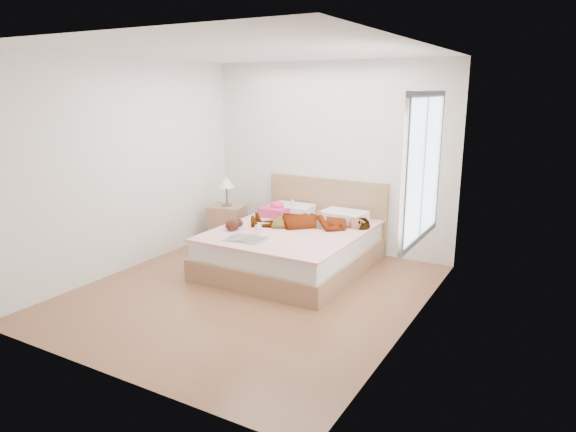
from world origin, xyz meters
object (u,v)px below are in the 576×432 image
at_px(woman, 311,218).
at_px(nightstand, 227,222).
at_px(magazine, 245,239).
at_px(plush_toy, 234,225).
at_px(coffee_mug, 258,229).
at_px(phone, 292,202).
at_px(towel, 276,210).
at_px(bed, 295,245).

xyz_separation_m(woman, nightstand, (-1.48, 0.21, -0.28)).
relative_size(magazine, plush_toy, 1.85).
xyz_separation_m(coffee_mug, nightstand, (-1.06, 0.80, -0.22)).
bearing_deg(phone, magazine, -107.52).
relative_size(woman, towel, 3.78).
xyz_separation_m(bed, coffee_mug, (-0.27, -0.44, 0.28)).
distance_m(magazine, nightstand, 1.58).
height_order(woman, towel, woman).
distance_m(woman, bed, 0.40).
relative_size(magazine, coffee_mug, 3.90).
relative_size(towel, magazine, 0.82).
bearing_deg(bed, woman, 45.76).
bearing_deg(nightstand, bed, -15.18).
relative_size(woman, coffee_mug, 12.07).
xyz_separation_m(towel, magazine, (0.28, -1.16, -0.07)).
height_order(phone, coffee_mug, phone).
relative_size(woman, phone, 15.44).
bearing_deg(coffee_mug, nightstand, 142.98).
height_order(phone, bed, bed).
xyz_separation_m(woman, coffee_mug, (-0.42, -0.59, -0.06)).
bearing_deg(woman, nightstand, -120.35).
distance_m(phone, magazine, 1.34).
bearing_deg(woman, bed, -66.50).
relative_size(coffee_mug, plush_toy, 0.47).
xyz_separation_m(bed, magazine, (-0.24, -0.77, 0.24)).
xyz_separation_m(woman, towel, (-0.67, 0.24, -0.02)).
xyz_separation_m(woman, phone, (-0.50, 0.40, 0.08)).
distance_m(phone, towel, 0.26).
xyz_separation_m(phone, plush_toy, (-0.26, -1.04, -0.12)).
bearing_deg(nightstand, magazine, -46.13).
distance_m(bed, towel, 0.73).
xyz_separation_m(towel, plush_toy, (-0.09, -0.88, -0.01)).
height_order(bed, nightstand, nightstand).
distance_m(phone, bed, 0.78).
relative_size(woman, magazine, 3.10).
height_order(phone, plush_toy, phone).
xyz_separation_m(bed, nightstand, (-1.33, 0.36, 0.06)).
xyz_separation_m(magazine, plush_toy, (-0.37, 0.29, 0.06)).
height_order(phone, towel, phone).
xyz_separation_m(towel, coffee_mug, (0.25, -0.83, -0.03)).
height_order(towel, coffee_mug, towel).
height_order(bed, magazine, bed).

